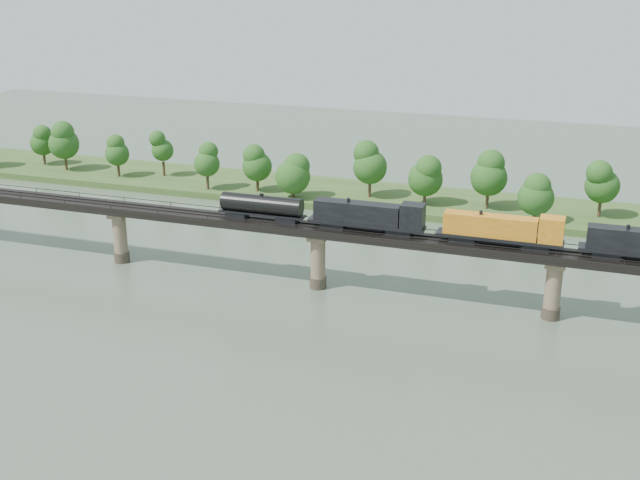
% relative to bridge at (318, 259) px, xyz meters
% --- Properties ---
extents(ground, '(400.00, 400.00, 0.00)m').
position_rel_bridge_xyz_m(ground, '(0.00, -30.00, -5.46)').
color(ground, '#3F4E3D').
rests_on(ground, ground).
extents(far_bank, '(300.00, 24.00, 1.60)m').
position_rel_bridge_xyz_m(far_bank, '(0.00, 55.00, -4.66)').
color(far_bank, '#304B1E').
rests_on(far_bank, ground).
extents(bridge, '(236.00, 30.00, 11.50)m').
position_rel_bridge_xyz_m(bridge, '(0.00, 0.00, 0.00)').
color(bridge, '#473A2D').
rests_on(bridge, ground).
extents(bridge_superstructure, '(220.00, 4.90, 0.75)m').
position_rel_bridge_xyz_m(bridge_superstructure, '(0.00, 0.00, 6.33)').
color(bridge_superstructure, black).
rests_on(bridge_superstructure, bridge).
extents(far_treeline, '(289.06, 17.54, 13.60)m').
position_rel_bridge_xyz_m(far_treeline, '(-8.21, 50.52, 3.37)').
color(far_treeline, '#382619').
rests_on(far_treeline, far_bank).
extents(freight_train, '(81.66, 3.18, 5.62)m').
position_rel_bridge_xyz_m(freight_train, '(23.66, -0.00, 8.72)').
color(freight_train, black).
rests_on(freight_train, bridge).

